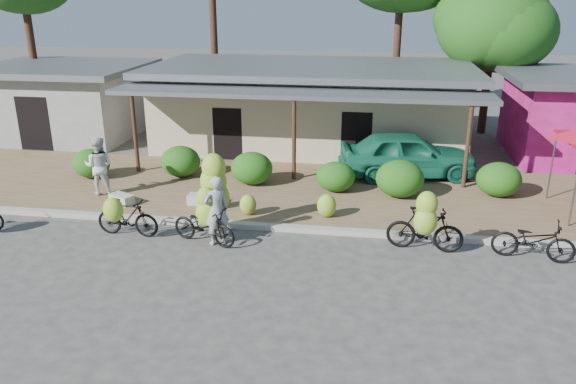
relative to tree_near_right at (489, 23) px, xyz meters
name	(u,v)px	position (x,y,z in m)	size (l,w,h in m)	color
ground	(257,262)	(-7.31, -14.61, -4.85)	(100.00, 100.00, 0.00)	#3F3D3B
sidewalk	(289,191)	(-7.31, -9.61, -4.79)	(60.00, 6.00, 0.12)	olive
curb	(272,227)	(-7.31, -12.61, -4.77)	(60.00, 0.25, 0.15)	#A8A399
shop_main	(311,105)	(-7.31, -3.68, -3.13)	(13.00, 8.50, 3.35)	#C8B597
shop_grey	(65,100)	(-18.31, -3.62, -3.23)	(7.00, 6.00, 3.15)	#9A9A95
tree_near_right	(489,23)	(0.00, 0.00, 0.00)	(5.02, 4.89, 6.71)	#442A1B
hedge_0	(91,163)	(-14.18, -9.42, -4.23)	(1.27, 1.15, 0.99)	#255212
hedge_1	(181,161)	(-11.21, -8.82, -4.20)	(1.36, 1.22, 1.06)	#255212
hedge_2	(252,168)	(-8.61, -9.24, -4.19)	(1.38, 1.24, 1.08)	#255212
hedge_3	(336,177)	(-5.81, -9.51, -4.25)	(1.23, 1.11, 0.96)	#255212
hedge_4	(400,179)	(-3.82, -9.71, -4.15)	(1.49, 1.34, 1.16)	#255212
hedge_5	(499,179)	(-0.77, -9.18, -4.19)	(1.37, 1.24, 1.07)	#255212
bike_left	(125,216)	(-11.03, -13.68, -4.26)	(1.75, 1.16, 1.31)	black
bike_center	(209,207)	(-8.80, -13.48, -3.95)	(1.96, 1.42, 2.28)	black
bike_right	(425,226)	(-3.31, -13.41, -4.13)	(1.95, 1.25, 1.78)	black
bike_far_right	(533,240)	(-0.74, -13.39, -4.35)	(2.00, 0.97, 1.01)	black
loose_banana_a	(218,199)	(-9.12, -11.57, -4.44)	(0.46, 0.39, 0.58)	#A2C531
loose_banana_b	(248,205)	(-8.13, -11.93, -4.43)	(0.48, 0.41, 0.60)	#A2C531
loose_banana_c	(327,206)	(-5.90, -11.75, -4.39)	(0.55, 0.47, 0.68)	#A2C531
sack_near	(202,199)	(-9.68, -11.32, -4.58)	(0.85, 0.40, 0.30)	beige
sack_far	(122,199)	(-12.10, -11.64, -4.59)	(0.75, 0.38, 0.28)	beige
vendor	(217,210)	(-8.53, -13.70, -3.93)	(0.67, 0.44, 1.83)	#999999
bystander	(99,166)	(-13.09, -10.93, -3.81)	(0.90, 0.70, 1.84)	silver
teal_van	(407,154)	(-3.51, -7.61, -3.94)	(1.86, 4.62, 1.58)	#186F50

